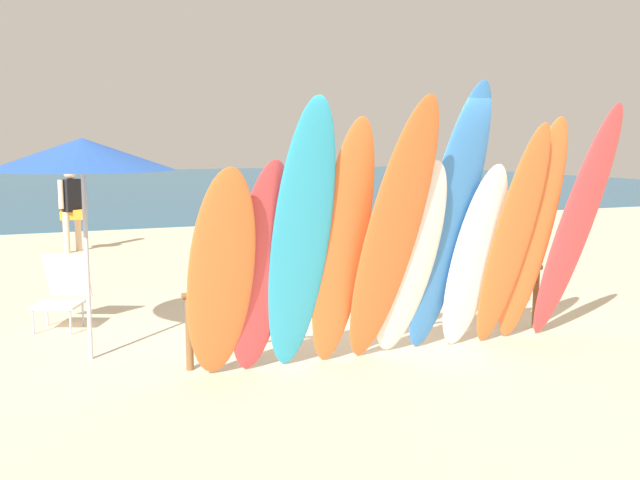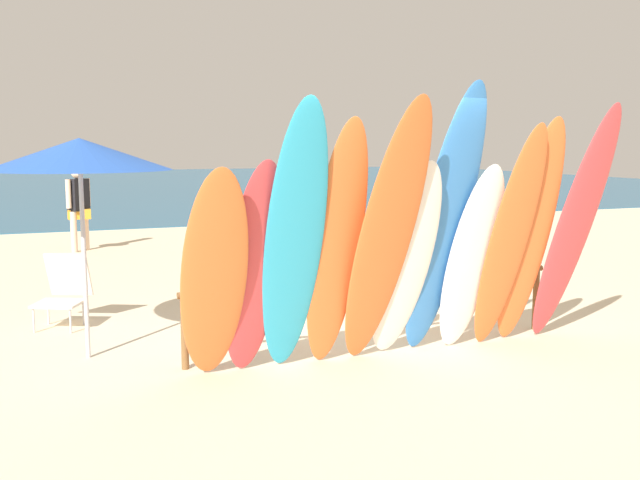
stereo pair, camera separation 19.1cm
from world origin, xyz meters
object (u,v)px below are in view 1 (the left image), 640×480
surfboard_orange_0 (221,278)px  surfboard_orange_9 (532,234)px  beach_chair_red (63,290)px  distant_boat (277,207)px  surfboard_blue_6 (448,224)px  surfboard_teal_2 (300,242)px  surfboard_orange_4 (391,238)px  surfboard_red_10 (575,227)px  surfboard_white_7 (474,259)px  surfboard_white_5 (409,262)px  surfboard_orange_3 (342,248)px  beachgoer_strolling (283,200)px  beach_umbrella (82,155)px  beachgoer_by_water (71,204)px  surfboard_rack (381,290)px  surfboard_orange_8 (512,240)px  surfboard_red_1 (260,271)px

surfboard_orange_0 → surfboard_orange_9: (3.26, 0.02, 0.21)m
beach_chair_red → distant_boat: 14.36m
surfboard_blue_6 → distant_boat: size_ratio=0.72×
surfboard_teal_2 → surfboard_orange_4: 0.84m
surfboard_orange_9 → distant_boat: bearing=85.1°
surfboard_teal_2 → surfboard_orange_9: 2.56m
surfboard_red_10 → distant_boat: 15.58m
surfboard_orange_0 → surfboard_white_7: 2.60m
surfboard_white_5 → surfboard_orange_9: bearing=-0.8°
surfboard_teal_2 → surfboard_white_5: surfboard_teal_2 is taller
surfboard_orange_3 → beachgoer_strolling: surfboard_orange_3 is taller
beach_umbrella → beach_chair_red: bearing=96.5°
surfboard_white_5 → beachgoer_by_water: (-2.49, 8.79, -0.04)m
surfboard_white_7 → surfboard_red_10: surfboard_red_10 is taller
surfboard_orange_4 → surfboard_white_5: size_ratio=1.29×
surfboard_rack → surfboard_teal_2: surfboard_teal_2 is taller
surfboard_orange_4 → surfboard_orange_8: 1.44m
surfboard_red_10 → beachgoer_strolling: 8.99m
beach_chair_red → surfboard_white_7: bearing=-11.4°
surfboard_orange_3 → surfboard_white_7: (1.48, 0.08, -0.21)m
surfboard_white_5 → surfboard_teal_2: bearing=-176.3°
surfboard_red_1 → surfboard_orange_9: size_ratio=0.84×
surfboard_orange_0 → surfboard_orange_8: (2.96, -0.05, 0.18)m
surfboard_red_1 → surfboard_orange_9: bearing=-6.8°
surfboard_teal_2 → beach_umbrella: (-1.67, 1.39, 0.75)m
surfboard_teal_2 → beach_chair_red: size_ratio=3.20×
surfboard_orange_3 → surfboard_orange_8: surfboard_orange_3 is taller
surfboard_teal_2 → beach_chair_red: (-1.84, 2.84, -0.82)m
surfboard_teal_2 → beach_umbrella: 2.30m
surfboard_red_1 → surfboard_blue_6: (1.86, -0.09, 0.34)m
surfboard_orange_3 → surfboard_orange_8: 1.85m
surfboard_teal_2 → distant_boat: 16.26m
surfboard_white_5 → beachgoer_strolling: surfboard_white_5 is taller
surfboard_rack → surfboard_blue_6: bearing=-58.2°
surfboard_teal_2 → surfboard_white_5: size_ratio=1.25×
surfboard_white_7 → surfboard_orange_8: (0.36, -0.11, 0.19)m
surfboard_rack → surfboard_white_7: size_ratio=2.04×
surfboard_red_10 → beachgoer_by_water: bearing=112.4°
surfboard_rack → surfboard_orange_4: surfboard_orange_4 is taller
surfboard_red_10 → distant_boat: (2.10, 15.40, -1.11)m
surfboard_orange_8 → beach_chair_red: (-4.10, 2.81, -0.72)m
surfboard_orange_0 → surfboard_orange_8: bearing=1.1°
surfboard_rack → distant_boat: (3.99, 14.70, -0.46)m
surfboard_red_1 → surfboard_teal_2: 0.44m
surfboard_orange_0 → surfboard_orange_3: size_ratio=0.84×
surfboard_white_7 → surfboard_orange_3: bearing=179.8°
surfboard_blue_6 → surfboard_white_7: surfboard_blue_6 is taller
surfboard_orange_0 → surfboard_red_10: bearing=0.7°
surfboard_orange_3 → surfboard_orange_0: bearing=179.3°
surfboard_orange_4 → surfboard_white_7: surfboard_orange_4 is taller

